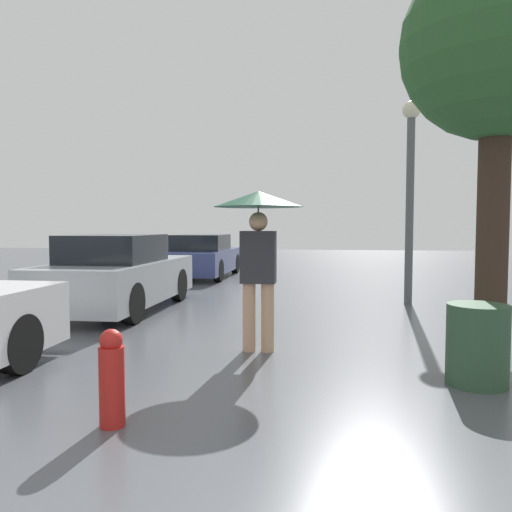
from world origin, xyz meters
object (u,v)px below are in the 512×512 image
at_px(parked_car_farthest, 203,257).
at_px(street_lamp, 410,178).
at_px(trash_bin, 477,345).
at_px(tree, 498,50).
at_px(pedestrian, 258,226).
at_px(parked_car_middle, 118,275).
at_px(fire_hydrant, 112,378).

xyz_separation_m(parked_car_farthest, street_lamp, (5.08, -4.36, 1.79)).
bearing_deg(trash_bin, tree, 65.83).
relative_size(pedestrian, tree, 0.43).
bearing_deg(street_lamp, parked_car_middle, -164.71).
xyz_separation_m(parked_car_middle, fire_hydrant, (2.05, -4.83, -0.26)).
height_order(parked_car_middle, street_lamp, street_lamp).
bearing_deg(tree, parked_car_farthest, 122.07).
relative_size(parked_car_middle, tree, 0.87).
bearing_deg(parked_car_farthest, trash_bin, -61.70).
xyz_separation_m(pedestrian, trash_bin, (2.19, -0.93, -1.11)).
distance_m(trash_bin, fire_hydrant, 3.27).
distance_m(parked_car_middle, tree, 6.55).
bearing_deg(pedestrian, parked_car_middle, 138.53).
bearing_deg(parked_car_middle, pedestrian, -41.47).
distance_m(tree, street_lamp, 4.19).
distance_m(pedestrian, fire_hydrant, 2.70).
bearing_deg(tree, fire_hydrant, -146.85).
distance_m(parked_car_farthest, trash_bin, 10.45).
height_order(parked_car_middle, tree, tree).
height_order(tree, street_lamp, tree).
relative_size(trash_bin, fire_hydrant, 1.04).
xyz_separation_m(parked_car_farthest, fire_hydrant, (1.99, -10.59, -0.21)).
relative_size(parked_car_farthest, tree, 0.90).
xyz_separation_m(parked_car_farthest, trash_bin, (4.95, -9.20, -0.20)).
xyz_separation_m(pedestrian, parked_car_middle, (-2.82, 2.49, -0.86)).
distance_m(street_lamp, trash_bin, 5.23).
relative_size(pedestrian, trash_bin, 2.50).
height_order(pedestrian, street_lamp, street_lamp).
distance_m(pedestrian, trash_bin, 2.62).
relative_size(parked_car_middle, trash_bin, 5.06).
bearing_deg(tree, street_lamp, 92.90).
xyz_separation_m(pedestrian, parked_car_farthest, (-2.76, 8.26, -0.91)).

